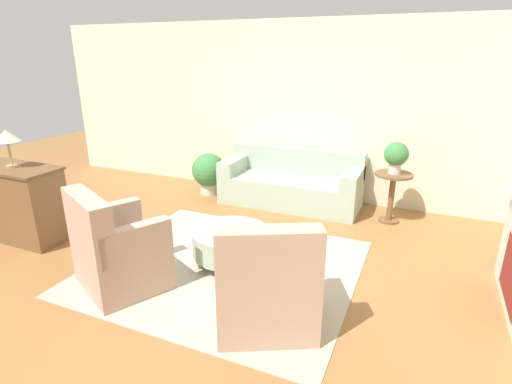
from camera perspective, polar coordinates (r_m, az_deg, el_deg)
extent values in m
plane|color=#996638|center=(4.61, -4.52, -10.69)|extent=(16.00, 16.00, 0.00)
cube|color=beige|center=(6.61, 6.57, 11.35)|extent=(9.40, 0.12, 2.80)
cube|color=#B2A893|center=(4.60, -4.52, -10.64)|extent=(2.87, 2.55, 0.01)
cube|color=#9EB29E|center=(6.37, 4.89, 0.17)|extent=(2.17, 0.87, 0.44)
cube|color=#9EB29E|center=(6.55, 5.94, 4.56)|extent=(2.17, 0.20, 0.41)
cube|color=#9EB29E|center=(6.60, -3.06, 3.94)|extent=(0.24, 0.83, 0.22)
cube|color=#9EB29E|center=(6.03, 13.65, 1.90)|extent=(0.24, 0.83, 0.22)
cube|color=brown|center=(6.08, 3.61, -2.67)|extent=(1.96, 0.05, 0.06)
cube|color=tan|center=(4.40, -18.46, -9.82)|extent=(1.08, 1.04, 0.44)
cube|color=tan|center=(4.10, -22.75, -4.43)|extent=(0.83, 0.55, 0.60)
cube|color=tan|center=(3.94, -16.86, -6.85)|extent=(0.44, 0.69, 0.33)
cube|color=tan|center=(4.54, -20.39, -3.71)|extent=(0.44, 0.69, 0.33)
cube|color=brown|center=(4.60, -14.19, -10.76)|extent=(0.69, 0.38, 0.06)
cube|color=tan|center=(3.64, 1.39, -15.25)|extent=(1.08, 1.04, 0.44)
cube|color=tan|center=(3.14, 1.88, -10.25)|extent=(0.83, 0.55, 0.60)
cube|color=tan|center=(3.50, 7.17, -9.55)|extent=(0.44, 0.69, 0.33)
cube|color=tan|center=(3.45, -4.43, -9.92)|extent=(0.44, 0.69, 0.33)
cube|color=brown|center=(4.03, 0.96, -14.74)|extent=(0.69, 0.38, 0.06)
cylinder|color=#9EB29E|center=(4.56, -3.62, -7.12)|extent=(0.86, 0.86, 0.28)
cylinder|color=brown|center=(4.57, -8.00, -10.08)|extent=(0.05, 0.05, 0.12)
cylinder|color=brown|center=(4.35, -2.04, -11.50)|extent=(0.05, 0.05, 0.12)
cylinder|color=brown|center=(4.96, -4.90, -7.44)|extent=(0.05, 0.05, 0.12)
cylinder|color=brown|center=(4.76, 0.66, -8.58)|extent=(0.05, 0.05, 0.12)
cylinder|color=brown|center=(5.85, 19.10, 2.37)|extent=(0.51, 0.51, 0.03)
cylinder|color=brown|center=(5.96, 18.73, -0.93)|extent=(0.08, 0.08, 0.69)
cylinder|color=brown|center=(6.07, 18.40, -3.84)|extent=(0.28, 0.28, 0.03)
cube|color=maroon|center=(4.44, 32.75, -9.90)|extent=(0.02, 0.80, 0.56)
cube|color=brown|center=(5.90, -30.60, -1.42)|extent=(1.13, 0.51, 0.96)
cube|color=brown|center=(5.78, -31.38, 2.92)|extent=(1.17, 0.55, 0.03)
cylinder|color=beige|center=(5.83, 19.19, 3.17)|extent=(0.16, 0.16, 0.14)
sphere|color=#3D7F42|center=(5.78, 19.42, 5.15)|extent=(0.33, 0.33, 0.33)
cylinder|color=beige|center=(6.92, -6.67, 0.51)|extent=(0.30, 0.30, 0.18)
sphere|color=#3D7F42|center=(6.82, -6.78, 3.13)|extent=(0.57, 0.57, 0.57)
cylinder|color=tan|center=(5.77, -31.43, 3.20)|extent=(0.15, 0.15, 0.03)
cylinder|color=tan|center=(5.74, -31.71, 4.74)|extent=(0.03, 0.03, 0.29)
cone|color=beige|center=(5.70, -32.08, 6.83)|extent=(0.31, 0.31, 0.14)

